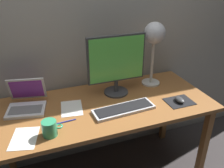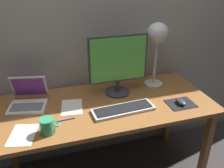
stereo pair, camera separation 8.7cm
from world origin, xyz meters
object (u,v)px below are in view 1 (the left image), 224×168
(keyboard_main, at_px, (124,109))
(mouse, at_px, (180,100))
(desk_lamp, at_px, (154,38))
(coffee_mug, at_px, (50,128))
(monitor, at_px, (116,62))
(laptop, at_px, (27,100))
(pen, at_px, (65,122))

(keyboard_main, distance_m, mouse, 0.43)
(keyboard_main, distance_m, desk_lamp, 0.63)
(mouse, xyz_separation_m, coffee_mug, (-0.95, -0.05, 0.03))
(monitor, relative_size, coffee_mug, 3.78)
(keyboard_main, height_order, mouse, mouse)
(monitor, height_order, laptop, monitor)
(coffee_mug, bearing_deg, pen, 42.32)
(keyboard_main, height_order, laptop, laptop)
(laptop, relative_size, mouse, 3.18)
(mouse, bearing_deg, desk_lamp, 98.03)
(desk_lamp, height_order, mouse, desk_lamp)
(laptop, distance_m, coffee_mug, 0.40)
(pen, bearing_deg, coffee_mug, -137.68)
(mouse, bearing_deg, laptop, 162.93)
(desk_lamp, distance_m, mouse, 0.52)
(coffee_mug, bearing_deg, keyboard_main, 10.31)
(laptop, relative_size, desk_lamp, 0.58)
(coffee_mug, bearing_deg, monitor, 32.22)
(monitor, xyz_separation_m, keyboard_main, (-0.04, -0.26, -0.25))
(mouse, bearing_deg, monitor, 142.56)
(monitor, distance_m, laptop, 0.70)
(coffee_mug, bearing_deg, mouse, 3.31)
(coffee_mug, relative_size, pen, 0.89)
(coffee_mug, xyz_separation_m, pen, (0.11, 0.10, -0.05))
(monitor, xyz_separation_m, desk_lamp, (0.34, 0.05, 0.14))
(keyboard_main, xyz_separation_m, mouse, (0.43, -0.04, 0.01))
(monitor, distance_m, coffee_mug, 0.69)
(keyboard_main, bearing_deg, desk_lamp, 39.24)
(desk_lamp, distance_m, coffee_mug, 1.05)
(mouse, bearing_deg, coffee_mug, -176.69)
(laptop, height_order, mouse, laptop)
(keyboard_main, bearing_deg, laptop, 155.54)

